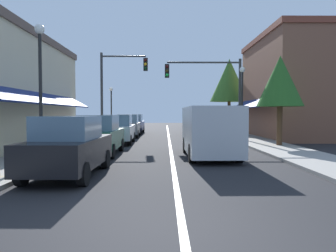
# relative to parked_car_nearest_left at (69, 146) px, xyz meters

# --- Properties ---
(ground_plane) EXTENTS (80.00, 80.00, 0.00)m
(ground_plane) POSITION_rel_parked_car_nearest_left_xyz_m (3.11, 12.97, -0.88)
(ground_plane) COLOR black
(sidewalk_left) EXTENTS (2.60, 56.00, 0.12)m
(sidewalk_left) POSITION_rel_parked_car_nearest_left_xyz_m (-2.39, 12.97, -0.82)
(sidewalk_left) COLOR gray
(sidewalk_left) RESTS_ON ground
(sidewalk_right) EXTENTS (2.60, 56.00, 0.12)m
(sidewalk_right) POSITION_rel_parked_car_nearest_left_xyz_m (8.61, 12.97, -0.82)
(sidewalk_right) COLOR gray
(sidewalk_right) RESTS_ON ground
(lane_center_stripe) EXTENTS (0.14, 52.00, 0.01)m
(lane_center_stripe) POSITION_rel_parked_car_nearest_left_xyz_m (3.11, 12.97, -0.88)
(lane_center_stripe) COLOR silver
(lane_center_stripe) RESTS_ON ground
(storefront_right_block) EXTENTS (7.11, 10.20, 7.70)m
(storefront_right_block) POSITION_rel_parked_car_nearest_left_xyz_m (12.80, 14.97, 2.97)
(storefront_right_block) COLOR brown
(storefront_right_block) RESTS_ON ground
(parked_car_nearest_left) EXTENTS (1.85, 4.14, 1.77)m
(parked_car_nearest_left) POSITION_rel_parked_car_nearest_left_xyz_m (0.00, 0.00, 0.00)
(parked_car_nearest_left) COLOR black
(parked_car_nearest_left) RESTS_ON ground
(parked_car_second_left) EXTENTS (1.79, 4.10, 1.77)m
(parked_car_second_left) POSITION_rel_parked_car_nearest_left_xyz_m (-0.13, 4.85, 0.00)
(parked_car_second_left) COLOR #0F4C33
(parked_car_second_left) RESTS_ON ground
(parked_car_third_left) EXTENTS (1.87, 4.14, 1.77)m
(parked_car_third_left) POSITION_rel_parked_car_nearest_left_xyz_m (-0.03, 10.12, 0.00)
(parked_car_third_left) COLOR #B7BABF
(parked_car_third_left) RESTS_ON ground
(parked_car_far_left) EXTENTS (1.85, 4.13, 1.77)m
(parked_car_far_left) POSITION_rel_parked_car_nearest_left_xyz_m (-0.08, 15.53, 0.00)
(parked_car_far_left) COLOR #4C5156
(parked_car_far_left) RESTS_ON ground
(parked_car_distant_left) EXTENTS (1.80, 4.11, 1.77)m
(parked_car_distant_left) POSITION_rel_parked_car_nearest_left_xyz_m (-0.10, 20.09, 0.00)
(parked_car_distant_left) COLOR navy
(parked_car_distant_left) RESTS_ON ground
(van_in_lane) EXTENTS (2.05, 5.20, 2.12)m
(van_in_lane) POSITION_rel_parked_car_nearest_left_xyz_m (4.69, 4.08, 0.27)
(van_in_lane) COLOR #B2B7BC
(van_in_lane) RESTS_ON ground
(traffic_signal_mast_arm) EXTENTS (5.19, 0.50, 5.55)m
(traffic_signal_mast_arm) POSITION_rel_parked_car_nearest_left_xyz_m (6.09, 12.30, 2.93)
(traffic_signal_mast_arm) COLOR #333333
(traffic_signal_mast_arm) RESTS_ON ground
(traffic_signal_left_corner) EXTENTS (3.38, 0.50, 6.15)m
(traffic_signal_left_corner) POSITION_rel_parked_car_nearest_left_xyz_m (-0.65, 13.42, 3.17)
(traffic_signal_left_corner) COLOR #333333
(traffic_signal_left_corner) RESTS_ON ground
(street_lamp_left_near) EXTENTS (0.36, 0.36, 5.08)m
(street_lamp_left_near) POSITION_rel_parked_car_nearest_left_xyz_m (-1.72, 2.33, 2.52)
(street_lamp_left_near) COLOR black
(street_lamp_left_near) RESTS_ON ground
(street_lamp_right_mid) EXTENTS (0.36, 0.36, 4.91)m
(street_lamp_right_mid) POSITION_rel_parked_car_nearest_left_xyz_m (7.91, 11.71, 2.42)
(street_lamp_right_mid) COLOR black
(street_lamp_right_mid) RESTS_ON ground
(street_lamp_left_far) EXTENTS (0.36, 0.36, 4.18)m
(street_lamp_left_far) POSITION_rel_parked_car_nearest_left_xyz_m (-1.96, 19.04, 1.99)
(street_lamp_left_far) COLOR black
(street_lamp_left_far) RESTS_ON ground
(tree_right_near) EXTENTS (2.50, 2.50, 4.98)m
(tree_right_near) POSITION_rel_parked_car_nearest_left_xyz_m (9.07, 7.99, 2.70)
(tree_right_near) COLOR #4C331E
(tree_right_near) RESTS_ON ground
(tree_right_far) EXTENTS (3.77, 3.77, 7.17)m
(tree_right_far) POSITION_rel_parked_car_nearest_left_xyz_m (9.11, 22.01, 4.20)
(tree_right_far) COLOR #4C331E
(tree_right_far) RESTS_ON ground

